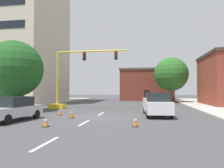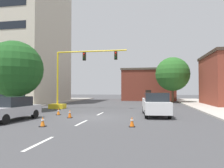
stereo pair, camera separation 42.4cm
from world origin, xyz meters
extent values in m
plane|color=#424244|center=(0.00, 0.00, 0.00)|extent=(160.00, 160.00, 0.00)
cube|color=#9E998E|center=(-12.70, 8.00, 0.07)|extent=(6.00, 56.00, 0.14)
cube|color=silver|center=(0.00, -8.50, 0.00)|extent=(0.16, 2.40, 0.01)
cube|color=silver|center=(0.00, -3.00, 0.00)|extent=(0.16, 2.40, 0.01)
cube|color=silver|center=(0.00, 2.50, 0.00)|extent=(0.16, 2.40, 0.01)
cube|color=beige|center=(-18.30, 16.24, 11.34)|extent=(14.79, 13.62, 22.68)
cube|color=brown|center=(4.34, 29.95, 3.14)|extent=(10.86, 8.99, 6.28)
cube|color=#4C4238|center=(4.34, 29.95, 6.48)|extent=(11.16, 9.29, 0.40)
cube|color=black|center=(4.34, 25.42, 1.10)|extent=(1.10, 0.06, 2.20)
cube|color=yellow|center=(-6.30, 6.84, 0.28)|extent=(1.80, 1.20, 0.55)
cylinder|color=yellow|center=(-6.30, 6.84, 3.65)|extent=(0.20, 0.20, 6.20)
cylinder|color=yellow|center=(-2.13, 6.84, 6.75)|extent=(8.34, 0.16, 0.16)
cube|color=black|center=(-2.97, 6.84, 6.18)|extent=(0.32, 0.36, 0.95)
sphere|color=red|center=(-2.97, 6.65, 6.45)|extent=(0.20, 0.20, 0.20)
sphere|color=#38280A|center=(-2.97, 6.65, 6.17)|extent=(0.20, 0.20, 0.20)
sphere|color=black|center=(-2.97, 6.65, 5.89)|extent=(0.20, 0.20, 0.20)
cube|color=black|center=(0.78, 6.84, 6.18)|extent=(0.32, 0.36, 0.95)
sphere|color=red|center=(0.78, 6.65, 6.45)|extent=(0.20, 0.20, 0.20)
sphere|color=#38280A|center=(0.78, 6.65, 6.17)|extent=(0.20, 0.20, 0.20)
sphere|color=black|center=(0.78, 6.65, 5.89)|extent=(0.20, 0.20, 0.20)
cylinder|color=brown|center=(8.57, 21.16, 1.39)|extent=(0.36, 0.36, 2.78)
sphere|color=#286023|center=(8.57, 21.16, 5.00)|extent=(5.92, 5.92, 5.92)
cylinder|color=brown|center=(-9.32, 2.96, 1.11)|extent=(0.36, 0.36, 2.22)
sphere|color=#1E511E|center=(-9.32, 2.96, 4.42)|extent=(5.86, 5.86, 5.86)
cube|color=white|center=(5.04, 1.87, 0.81)|extent=(2.40, 5.54, 0.95)
cube|color=#1E2328|center=(5.11, 0.98, 1.64)|extent=(1.97, 1.93, 0.70)
cube|color=white|center=(4.95, 3.06, 1.37)|extent=(2.21, 2.95, 0.16)
cylinder|color=black|center=(6.08, 0.11, 0.34)|extent=(0.27, 0.69, 0.68)
cylinder|color=black|center=(4.28, -0.02, 0.34)|extent=(0.27, 0.69, 0.68)
cylinder|color=black|center=(5.80, 3.77, 0.34)|extent=(0.27, 0.69, 0.68)
cylinder|color=black|center=(4.00, 3.64, 0.34)|extent=(0.27, 0.69, 0.68)
cube|color=#B7B7BC|center=(-5.33, -2.90, 0.69)|extent=(2.32, 4.67, 0.70)
cube|color=#1E2328|center=(-5.32, -2.80, 1.39)|extent=(1.94, 2.47, 0.70)
cylinder|color=black|center=(-5.99, -1.29, 0.34)|extent=(0.29, 0.70, 0.68)
cylinder|color=black|center=(-4.35, -1.47, 0.34)|extent=(0.29, 0.70, 0.68)
cylinder|color=black|center=(-4.68, -4.51, 0.34)|extent=(0.29, 0.70, 0.68)
cube|color=black|center=(3.50, -3.94, 0.02)|extent=(0.36, 0.36, 0.04)
cone|color=orange|center=(3.50, -3.94, 0.34)|extent=(0.28, 0.28, 0.59)
cylinder|color=white|center=(3.50, -3.94, 0.41)|extent=(0.19, 0.19, 0.08)
cube|color=black|center=(-3.46, 0.91, 0.02)|extent=(0.36, 0.36, 0.04)
cone|color=orange|center=(-3.46, 0.91, 0.32)|extent=(0.28, 0.28, 0.55)
cylinder|color=white|center=(-3.46, 0.91, 0.38)|extent=(0.19, 0.19, 0.08)
cube|color=black|center=(-1.86, -4.81, 0.02)|extent=(0.36, 0.36, 0.04)
cone|color=orange|center=(-1.86, -4.81, 0.33)|extent=(0.28, 0.28, 0.58)
cylinder|color=white|center=(-1.86, -4.81, 0.40)|extent=(0.19, 0.19, 0.08)
cube|color=black|center=(-1.72, -0.77, 0.02)|extent=(0.36, 0.36, 0.04)
cone|color=orange|center=(-1.72, -0.77, 0.37)|extent=(0.28, 0.28, 0.65)
cylinder|color=white|center=(-1.72, -0.77, 0.44)|extent=(0.19, 0.19, 0.08)
camera|label=1|loc=(4.12, -16.68, 2.24)|focal=33.46mm
camera|label=2|loc=(4.53, -16.61, 2.24)|focal=33.46mm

